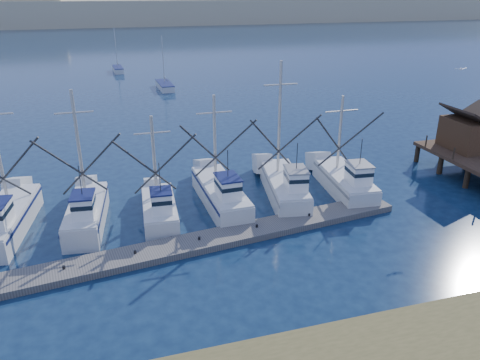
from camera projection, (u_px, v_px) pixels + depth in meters
name	position (u px, v px, depth m)	size (l,w,h in m)	color
ground	(292.00, 287.00, 25.23)	(500.00, 500.00, 0.00)	#0C1B36
floating_dock	(168.00, 249.00, 28.45)	(32.66, 2.18, 0.44)	#67625D
dune_ridge	(113.00, 11.00, 209.29)	(360.00, 60.00, 10.00)	tan
trawler_fleet	(160.00, 203.00, 32.78)	(32.54, 8.87, 10.14)	silver
sailboat_near	(165.00, 86.00, 74.03)	(2.12, 6.87, 8.10)	silver
sailboat_far	(118.00, 69.00, 88.71)	(1.85, 5.91, 8.10)	silver
flying_gull	(461.00, 69.00, 35.17)	(1.01, 0.19, 0.19)	white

